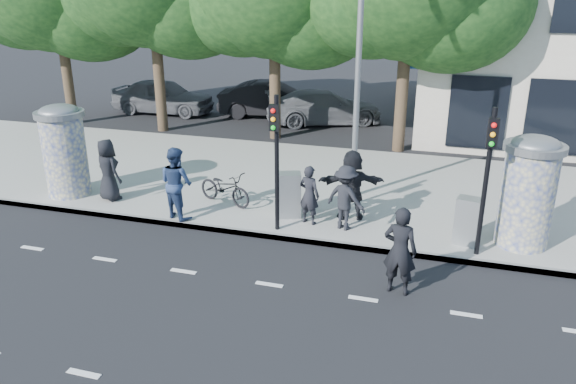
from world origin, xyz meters
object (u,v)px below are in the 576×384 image
(cabinet_right, at_px, (468,221))
(car_right, at_px, (324,107))
(traffic_pole_far, at_px, (488,168))
(ped_a, at_px, (108,170))
(street_lamp, at_px, (359,31))
(ped_c, at_px, (176,183))
(cabinet_left, at_px, (290,195))
(ped_f, at_px, (352,185))
(man_road, at_px, (400,251))
(bicycle, at_px, (225,188))
(ped_b, at_px, (309,195))
(traffic_pole_near, at_px, (276,150))
(ad_column_right, at_px, (528,189))
(car_left, at_px, (163,96))
(ad_column_left, at_px, (64,148))
(ped_d, at_px, (346,198))
(car_mid, at_px, (272,100))

(cabinet_right, height_order, car_right, car_right)
(traffic_pole_far, height_order, ped_a, traffic_pole_far)
(street_lamp, height_order, ped_c, street_lamp)
(cabinet_left, distance_m, car_right, 11.07)
(ped_c, bearing_deg, cabinet_right, -152.00)
(ped_f, bearing_deg, ped_c, -0.77)
(man_road, xyz_separation_m, bicycle, (-5.14, 3.20, -0.32))
(man_road, xyz_separation_m, cabinet_right, (1.33, 2.44, -0.21))
(ped_a, relative_size, ped_b, 1.14)
(ped_c, bearing_deg, traffic_pole_far, -156.19)
(traffic_pole_near, height_order, ped_c, traffic_pole_near)
(cabinet_right, distance_m, car_right, 12.87)
(traffic_pole_far, xyz_separation_m, bicycle, (-6.72, 1.29, -1.61))
(ped_b, distance_m, cabinet_left, 0.68)
(ad_column_right, bearing_deg, ped_f, 175.07)
(car_left, xyz_separation_m, car_right, (7.90, 0.15, -0.09))
(ped_b, bearing_deg, ad_column_right, -159.32)
(traffic_pole_far, height_order, bicycle, traffic_pole_far)
(ad_column_left, height_order, car_left, ad_column_left)
(traffic_pole_far, height_order, car_right, traffic_pole_far)
(man_road, relative_size, car_right, 0.37)
(ped_b, distance_m, car_left, 15.00)
(ped_c, distance_m, car_left, 13.45)
(ped_d, relative_size, cabinet_left, 1.37)
(ped_a, bearing_deg, ped_b, -155.23)
(car_mid, bearing_deg, cabinet_left, -170.19)
(ped_f, distance_m, bicycle, 3.59)
(ad_column_left, xyz_separation_m, ped_c, (3.85, -0.65, -0.43))
(ad_column_left, height_order, bicycle, ad_column_left)
(ad_column_left, xyz_separation_m, ped_d, (8.22, -0.12, -0.56))
(ad_column_left, height_order, traffic_pole_near, traffic_pole_near)
(ped_d, bearing_deg, car_mid, -42.10)
(ped_b, relative_size, car_right, 0.30)
(traffic_pole_near, relative_size, ped_c, 1.78)
(cabinet_right, bearing_deg, cabinet_left, -172.33)
(traffic_pole_far, distance_m, car_left, 18.51)
(ped_b, xyz_separation_m, cabinet_right, (3.88, -0.11, -0.20))
(ped_a, bearing_deg, ped_d, -155.78)
(ad_column_left, bearing_deg, ped_d, -0.84)
(ped_c, xyz_separation_m, ped_d, (4.36, 0.53, -0.13))
(ped_d, bearing_deg, car_right, -52.42)
(traffic_pole_near, relative_size, cabinet_left, 2.80)
(ped_a, distance_m, man_road, 8.78)
(cabinet_right, relative_size, car_mid, 0.24)
(ad_column_right, relative_size, bicycle, 1.49)
(ped_c, xyz_separation_m, man_road, (5.97, -1.96, -0.16))
(ped_d, bearing_deg, ad_column_left, 20.94)
(traffic_pole_far, relative_size, ped_d, 2.05)
(traffic_pole_far, bearing_deg, car_right, 118.24)
(ped_c, bearing_deg, ped_f, -140.34)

